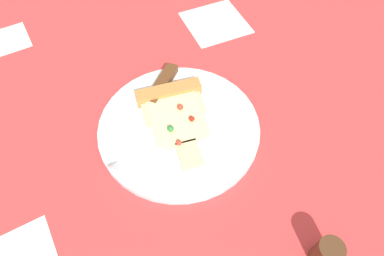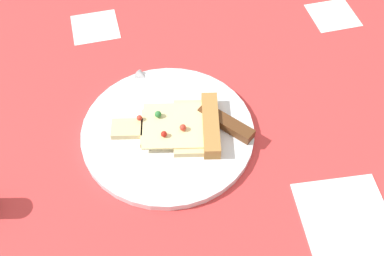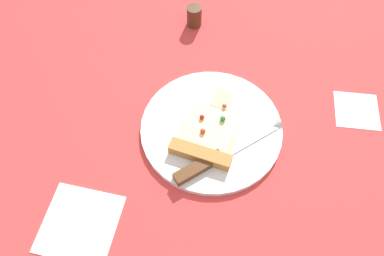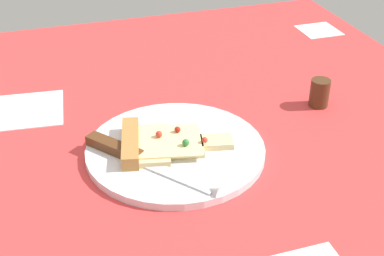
{
  "view_description": "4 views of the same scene",
  "coord_description": "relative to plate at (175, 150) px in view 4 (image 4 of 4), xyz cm",
  "views": [
    {
      "loc": [
        -40.42,
        10.18,
        49.69
      ],
      "look_at": [
        -12.27,
        -5.71,
        3.3
      ],
      "focal_mm": 31.82,
      "sensor_mm": 36.0,
      "label": 1
    },
    {
      "loc": [
        -17.09,
        -51.82,
        63.24
      ],
      "look_at": [
        -5.57,
        -5.68,
        1.75
      ],
      "focal_mm": 44.87,
      "sensor_mm": 36.0,
      "label": 2
    },
    {
      "loc": [
        29.75,
        -3.81,
        66.07
      ],
      "look_at": [
        -8.11,
        -8.42,
        2.28
      ],
      "focal_mm": 35.58,
      "sensor_mm": 36.0,
      "label": 3
    },
    {
      "loc": [
        9.44,
        62.92,
        48.11
      ],
      "look_at": [
        -13.31,
        -8.28,
        1.82
      ],
      "focal_mm": 50.11,
      "sensor_mm": 36.0,
      "label": 4
    }
  ],
  "objects": [
    {
      "name": "pepper_shaker",
      "position": [
        -29.21,
        -6.92,
        1.95
      ],
      "size": [
        3.52,
        3.52,
        5.14
      ],
      "primitive_type": "cylinder",
      "color": "#4C2D19",
      "rests_on": "ground_plane"
    },
    {
      "name": "ground_plane",
      "position": [
        9.42,
        4.68,
        -2.11
      ],
      "size": [
        133.13,
        133.13,
        3.0
      ],
      "color": "#D13838",
      "rests_on": "ground"
    },
    {
      "name": "knife",
      "position": [
        6.49,
        2.06,
        1.22
      ],
      "size": [
        16.59,
        20.09,
        2.45
      ],
      "rotation": [
        0.0,
        0.0,
        0.67
      ],
      "color": "silver",
      "rests_on": "plate"
    },
    {
      "name": "plate",
      "position": [
        0.0,
        0.0,
        0.0
      ],
      "size": [
        28.29,
        28.29,
        1.23
      ],
      "primitive_type": "cylinder",
      "color": "silver",
      "rests_on": "ground_plane"
    },
    {
      "name": "napkin",
      "position": [
        21.89,
        -21.1,
        -0.41
      ],
      "size": [
        14.23,
        14.23,
        0.4
      ],
      "primitive_type": "cube",
      "rotation": [
        0.0,
        0.0,
        -0.1
      ],
      "color": "white",
      "rests_on": "ground_plane"
    },
    {
      "name": "pizza_slice",
      "position": [
        2.54,
        -0.57,
        1.4
      ],
      "size": [
        18.68,
        13.03,
        2.41
      ],
      "rotation": [
        0.0,
        0.0,
        1.35
      ],
      "color": "beige",
      "rests_on": "plate"
    }
  ]
}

